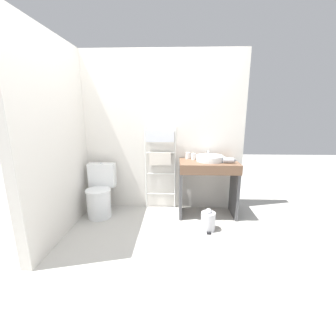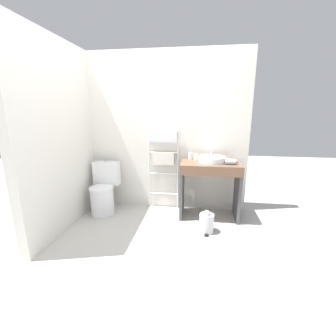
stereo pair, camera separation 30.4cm
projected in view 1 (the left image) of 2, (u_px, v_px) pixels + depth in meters
The scene contains 12 objects.
ground_plane at pixel (153, 254), 2.46m from camera, with size 12.00×12.00×0.00m, color #B2AFA8.
wall_back at pixel (160, 133), 3.48m from camera, with size 2.55×0.12×2.39m, color silver.
wall_side at pixel (61, 138), 2.84m from camera, with size 0.12×1.92×2.39m, color silver.
toilet at pixel (100, 194), 3.33m from camera, with size 0.39×0.49×0.77m.
towel_radiator at pixel (160, 153), 3.44m from camera, with size 0.49×0.06×1.29m.
vanity_counter at pixel (208, 180), 3.28m from camera, with size 0.84×0.51×0.83m.
sink_basin at pixel (210, 158), 3.24m from camera, with size 0.39×0.39×0.08m.
faucet at pixel (208, 154), 3.40m from camera, with size 0.02×0.10×0.12m.
cup_near_wall at pixel (188, 156), 3.39m from camera, with size 0.07×0.07×0.10m.
cup_near_edge at pixel (193, 156), 3.34m from camera, with size 0.07×0.07×0.09m.
hair_dryer at pixel (229, 160), 3.12m from camera, with size 0.19×0.16×0.08m.
trash_bin at pixel (208, 221), 2.94m from camera, with size 0.19×0.22×0.30m.
Camera 1 is at (0.24, -2.15, 1.52)m, focal length 24.00 mm.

